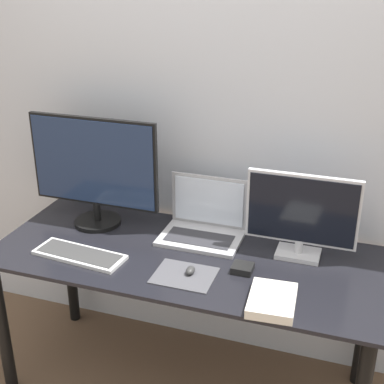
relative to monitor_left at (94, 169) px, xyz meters
The scene contains 10 objects.
wall_back 0.62m from the monitor_left, 28.08° to the left, with size 7.00×0.05×2.50m.
desk 0.68m from the monitor_left, 16.56° to the right, with size 1.74×0.73×0.75m.
monitor_left is the anchor object (origin of this frame).
monitor_right 1.00m from the monitor_left, ahead, with size 0.48×0.13×0.39m.
laptop 0.59m from the monitor_left, ahead, with size 0.38×0.27×0.27m.
keyboard 0.43m from the monitor_left, 76.24° to the right, with size 0.43×0.19×0.02m.
mousepad 0.72m from the monitor_left, 29.38° to the right, with size 0.25×0.20×0.00m.
mouse 0.72m from the monitor_left, 27.04° to the right, with size 0.04×0.06×0.03m.
book 1.08m from the monitor_left, 22.94° to the right, with size 0.19×0.25×0.04m.
power_brick 0.87m from the monitor_left, 14.73° to the right, with size 0.09×0.08×0.03m.
Camera 1 is at (0.70, -1.60, 1.96)m, focal length 50.00 mm.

